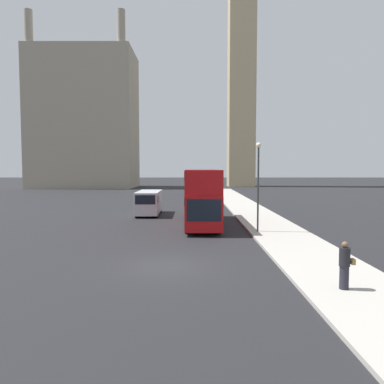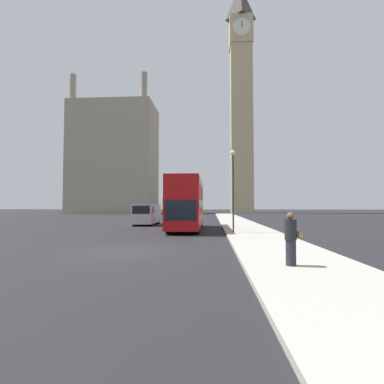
{
  "view_description": "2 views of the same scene",
  "coord_description": "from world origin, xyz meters",
  "px_view_note": "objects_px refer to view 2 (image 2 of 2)",
  "views": [
    {
      "loc": [
        1.16,
        -16.54,
        4.42
      ],
      "look_at": [
        1.15,
        10.38,
        2.65
      ],
      "focal_mm": 35.0,
      "sensor_mm": 36.0,
      "label": 1
    },
    {
      "loc": [
        3.98,
        -13.39,
        2.05
      ],
      "look_at": [
        1.91,
        18.92,
        3.53
      ],
      "focal_mm": 28.0,
      "sensor_mm": 36.0,
      "label": 2
    }
  ],
  "objects_px": {
    "white_van": "(147,214)",
    "pedestrian": "(291,239)",
    "red_double_decker_bus": "(187,202)",
    "clock_tower": "(241,94)",
    "street_lamp": "(233,178)"
  },
  "relations": [
    {
      "from": "red_double_decker_bus",
      "to": "street_lamp",
      "type": "xyz_separation_m",
      "value": [
        3.66,
        -3.74,
        1.64
      ]
    },
    {
      "from": "pedestrian",
      "to": "red_double_decker_bus",
      "type": "bearing_deg",
      "value": 106.33
    },
    {
      "from": "red_double_decker_bus",
      "to": "pedestrian",
      "type": "xyz_separation_m",
      "value": [
        4.6,
        -15.71,
        -1.39
      ]
    },
    {
      "from": "white_van",
      "to": "street_lamp",
      "type": "xyz_separation_m",
      "value": [
        8.44,
        -9.83,
        2.83
      ]
    },
    {
      "from": "red_double_decker_bus",
      "to": "pedestrian",
      "type": "relative_size",
      "value": 6.29
    },
    {
      "from": "clock_tower",
      "to": "pedestrian",
      "type": "xyz_separation_m",
      "value": [
        -6.15,
        -75.56,
        -33.15
      ]
    },
    {
      "from": "white_van",
      "to": "street_lamp",
      "type": "bearing_deg",
      "value": -49.36
    },
    {
      "from": "clock_tower",
      "to": "pedestrian",
      "type": "distance_m",
      "value": 82.74
    },
    {
      "from": "red_double_decker_bus",
      "to": "white_van",
      "type": "xyz_separation_m",
      "value": [
        -4.78,
        6.1,
        -1.19
      ]
    },
    {
      "from": "white_van",
      "to": "pedestrian",
      "type": "height_order",
      "value": "white_van"
    },
    {
      "from": "red_double_decker_bus",
      "to": "white_van",
      "type": "relative_size",
      "value": 1.89
    },
    {
      "from": "pedestrian",
      "to": "white_van",
      "type": "bearing_deg",
      "value": 113.29
    },
    {
      "from": "red_double_decker_bus",
      "to": "street_lamp",
      "type": "distance_m",
      "value": 5.48
    },
    {
      "from": "clock_tower",
      "to": "red_double_decker_bus",
      "type": "relative_size",
      "value": 6.27
    },
    {
      "from": "clock_tower",
      "to": "pedestrian",
      "type": "relative_size",
      "value": 39.46
    }
  ]
}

